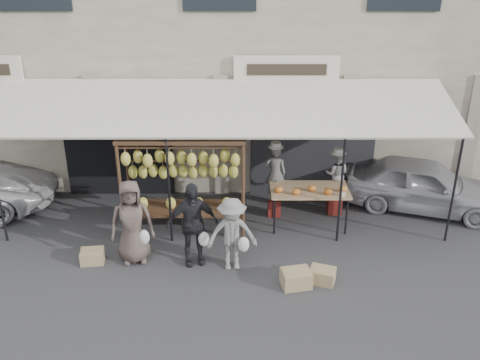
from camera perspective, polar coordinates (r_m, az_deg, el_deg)
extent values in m
plane|color=#2D2D30|center=(10.46, -2.47, -9.71)|extent=(90.00, 90.00, 0.00)
cube|color=#BFB497|center=(15.33, -1.73, 15.60)|extent=(24.00, 6.00, 7.00)
cube|color=#232328|center=(13.08, 7.73, 3.56)|extent=(3.00, 0.10, 2.50)
cube|color=black|center=(13.29, -12.83, 3.50)|extent=(2.60, 0.10, 2.50)
cube|color=silver|center=(12.39, 4.99, 11.71)|extent=(2.40, 0.10, 0.60)
cube|color=beige|center=(11.43, -2.25, 7.83)|extent=(10.00, 2.34, 0.63)
cylinder|color=black|center=(10.97, -7.57, -1.26)|extent=(0.05, 0.05, 2.30)
cylinder|color=black|center=(11.07, 10.71, -1.24)|extent=(0.05, 0.05, 2.30)
cylinder|color=black|center=(11.72, 21.83, -1.18)|extent=(0.05, 0.05, 2.30)
cylinder|color=#331F14|center=(11.19, -12.58, -1.41)|extent=(0.07, 0.07, 2.20)
cylinder|color=#331F14|center=(10.92, 0.33, -1.44)|extent=(0.07, 0.07, 2.20)
cylinder|color=#331F14|center=(11.90, -11.82, 0.28)|extent=(0.07, 0.07, 2.20)
cylinder|color=#331F14|center=(11.65, 0.31, 0.29)|extent=(0.07, 0.07, 2.20)
cube|color=#331F14|center=(10.93, -6.26, 4.68)|extent=(2.60, 0.90, 0.07)
cylinder|color=#331F14|center=(10.64, -6.41, 3.43)|extent=(2.50, 0.05, 0.05)
cylinder|color=#331F14|center=(11.29, -6.05, 4.72)|extent=(2.50, 0.05, 0.05)
cylinder|color=#331F14|center=(11.12, -6.13, 2.02)|extent=(2.50, 0.05, 0.05)
cube|color=#331F14|center=(11.59, -5.89, -3.01)|extent=(2.50, 0.80, 0.05)
ellipsoid|color=#ECDD57|center=(10.91, -12.11, 2.22)|extent=(0.20, 0.18, 0.30)
ellipsoid|color=#ECDD57|center=(11.00, -10.84, 2.49)|extent=(0.20, 0.18, 0.30)
ellipsoid|color=#ECDD57|center=(10.84, -9.82, 2.05)|extent=(0.20, 0.18, 0.30)
ellipsoid|color=#ECDD57|center=(10.92, -8.57, 2.59)|extent=(0.20, 0.18, 0.30)
ellipsoid|color=#ECDD57|center=(10.75, -7.52, 2.30)|extent=(0.20, 0.18, 0.30)
ellipsoid|color=#ECDD57|center=(10.88, -6.27, 2.43)|extent=(0.20, 0.18, 0.30)
ellipsoid|color=#ECDD57|center=(10.71, -5.18, 2.18)|extent=(0.20, 0.18, 0.30)
ellipsoid|color=#ECDD57|center=(10.84, -3.95, 2.38)|extent=(0.20, 0.18, 0.30)
ellipsoid|color=#ECDD57|center=(10.69, -2.82, 2.05)|extent=(0.20, 0.18, 0.30)
ellipsoid|color=#ECDD57|center=(10.80, -1.63, 2.65)|extent=(0.20, 0.18, 0.30)
ellipsoid|color=#ECDD57|center=(10.67, -0.46, 2.17)|extent=(0.20, 0.18, 0.30)
ellipsoid|color=#ECDD57|center=(11.38, -11.34, 0.85)|extent=(0.20, 0.18, 0.30)
ellipsoid|color=#ECDD57|center=(11.34, -10.30, 0.86)|extent=(0.20, 0.18, 0.30)
ellipsoid|color=#ECDD57|center=(11.29, -9.26, 1.01)|extent=(0.20, 0.18, 0.30)
ellipsoid|color=#ECDD57|center=(11.28, -8.19, 0.82)|extent=(0.20, 0.18, 0.30)
ellipsoid|color=#ECDD57|center=(11.23, -7.14, 0.99)|extent=(0.20, 0.18, 0.30)
ellipsoid|color=#ECDD57|center=(11.21, -6.08, 0.97)|extent=(0.20, 0.18, 0.30)
ellipsoid|color=#ECDD57|center=(11.20, -5.00, 0.84)|extent=(0.20, 0.18, 0.30)
ellipsoid|color=#ECDD57|center=(11.17, -3.93, 1.00)|extent=(0.20, 0.18, 0.30)
ellipsoid|color=#ECDD57|center=(11.16, -2.86, 0.95)|extent=(0.20, 0.18, 0.30)
ellipsoid|color=#ECDD57|center=(11.15, -1.78, 1.00)|extent=(0.20, 0.18, 0.30)
ellipsoid|color=#ECDD57|center=(11.15, -0.70, 0.90)|extent=(0.20, 0.18, 0.30)
cube|color=tan|center=(11.68, 7.43, -1.07)|extent=(1.70, 0.90, 0.05)
cylinder|color=black|center=(11.48, 3.71, -3.90)|extent=(0.04, 0.04, 0.85)
cylinder|color=black|center=(11.68, 11.28, -3.84)|extent=(0.04, 0.04, 0.85)
cylinder|color=black|center=(12.14, 3.50, -2.24)|extent=(0.04, 0.04, 0.85)
cylinder|color=black|center=(12.33, 10.67, -2.20)|extent=(0.04, 0.04, 0.85)
ellipsoid|color=orange|center=(11.41, 4.17, -1.04)|extent=(0.18, 0.14, 0.14)
ellipsoid|color=orange|center=(11.35, 6.04, -1.26)|extent=(0.18, 0.14, 0.14)
ellipsoid|color=orange|center=(11.55, 7.67, -0.88)|extent=(0.18, 0.14, 0.14)
ellipsoid|color=#B25919|center=(11.45, 9.37, -1.23)|extent=(0.18, 0.14, 0.14)
ellipsoid|color=orange|center=(11.63, 10.93, -0.93)|extent=(0.18, 0.14, 0.14)
imported|color=slate|center=(11.98, 3.77, 0.75)|extent=(0.49, 0.34, 1.31)
imported|color=#A7A7A7|center=(12.29, 10.29, 0.63)|extent=(0.60, 0.50, 1.09)
imported|color=brown|center=(10.56, -11.46, -4.41)|extent=(0.92, 0.69, 1.72)
imported|color=#242428|center=(10.33, -5.14, -4.70)|extent=(1.07, 0.66, 1.71)
imported|color=gray|center=(10.18, -0.86, -5.81)|extent=(1.01, 0.64, 1.49)
cube|color=maroon|center=(12.35, 3.66, -2.90)|extent=(0.31, 0.31, 0.40)
cube|color=maroon|center=(12.61, 10.03, -2.55)|extent=(0.35, 0.35, 0.44)
cube|color=tan|center=(10.04, 6.00, -10.39)|extent=(0.60, 0.50, 0.32)
cube|color=tan|center=(10.21, 8.76, -10.04)|extent=(0.55, 0.49, 0.28)
cube|color=tan|center=(11.04, -15.47, -7.85)|extent=(0.49, 0.40, 0.27)
imported|color=#A1A1A6|center=(13.16, 18.94, -0.48)|extent=(3.87, 2.50, 1.22)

